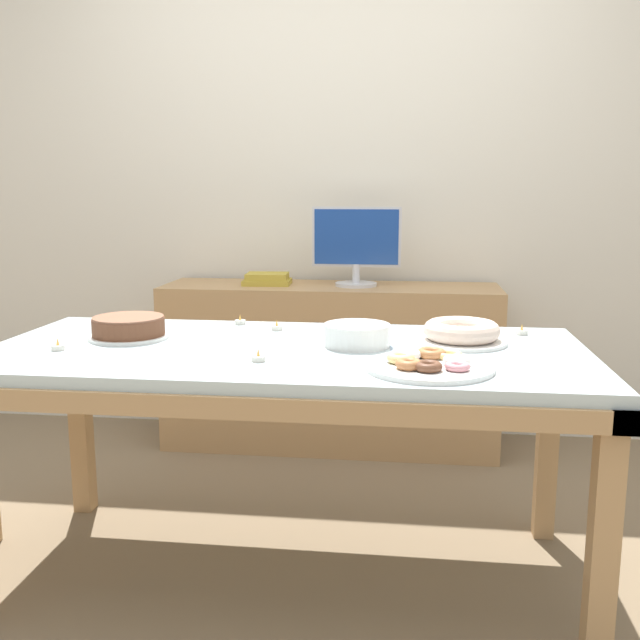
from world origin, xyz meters
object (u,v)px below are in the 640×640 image
at_px(computer_monitor, 356,247).
at_px(book_stack, 267,279).
at_px(cake_chocolate_round, 129,328).
at_px(cake_golden_bundt, 461,333).
at_px(tealight_left_edge, 240,322).
at_px(tealight_right_edge, 277,327).
at_px(tealight_near_cakes, 522,332).
at_px(tealight_centre, 58,347).
at_px(pastry_platter, 429,364).
at_px(tealight_near_front, 258,358).
at_px(plate_stack, 357,335).

bearing_deg(computer_monitor, book_stack, 179.82).
height_order(cake_chocolate_round, cake_golden_bundt, same).
relative_size(computer_monitor, tealight_left_edge, 10.60).
relative_size(computer_monitor, tealight_right_edge, 10.60).
distance_m(tealight_right_edge, tealight_near_cakes, 0.84).
height_order(tealight_centre, tealight_left_edge, same).
xyz_separation_m(cake_chocolate_round, cake_golden_bundt, (1.09, 0.06, -0.00)).
height_order(tealight_centre, tealight_right_edge, same).
height_order(pastry_platter, tealight_left_edge, pastry_platter).
bearing_deg(tealight_near_cakes, book_stack, 138.18).
bearing_deg(cake_chocolate_round, tealight_left_edge, 43.98).
bearing_deg(tealight_near_cakes, tealight_near_front, -148.70).
relative_size(pastry_platter, tealight_near_cakes, 8.88).
bearing_deg(tealight_near_cakes, tealight_centre, -163.67).
relative_size(tealight_centre, tealight_near_front, 1.00).
relative_size(book_stack, tealight_near_front, 5.94).
bearing_deg(plate_stack, tealight_centre, -168.88).
xyz_separation_m(tealight_near_cakes, tealight_left_edge, (-1.00, 0.07, 0.00)).
relative_size(book_stack, cake_chocolate_round, 0.91).
xyz_separation_m(pastry_platter, plate_stack, (-0.22, 0.27, 0.02)).
xyz_separation_m(tealight_centre, tealight_right_edge, (0.61, 0.40, 0.00)).
xyz_separation_m(tealight_centre, tealight_near_front, (0.64, -0.07, 0.00)).
relative_size(cake_golden_bundt, tealight_near_front, 7.28).
xyz_separation_m(cake_chocolate_round, tealight_near_cakes, (1.30, 0.23, -0.03)).
bearing_deg(cake_golden_bundt, tealight_right_edge, 167.23).
distance_m(book_stack, plate_stack, 1.32).
bearing_deg(tealight_right_edge, cake_chocolate_round, -156.21).
bearing_deg(tealight_near_front, cake_golden_bundt, 28.57).
xyz_separation_m(computer_monitor, book_stack, (-0.44, 0.00, -0.16)).
bearing_deg(cake_golden_bundt, book_stack, 127.29).
relative_size(cake_chocolate_round, plate_stack, 1.24).
bearing_deg(tealight_near_cakes, cake_golden_bundt, -141.88).
distance_m(pastry_platter, tealight_near_cakes, 0.61).
xyz_separation_m(computer_monitor, tealight_centre, (-0.81, -1.38, -0.21)).
height_order(computer_monitor, book_stack, computer_monitor).
bearing_deg(book_stack, tealight_near_front, -79.67).
xyz_separation_m(cake_chocolate_round, tealight_right_edge, (0.46, 0.20, -0.03)).
relative_size(cake_chocolate_round, tealight_centre, 6.51).
height_order(tealight_near_front, tealight_near_cakes, same).
distance_m(cake_golden_bundt, tealight_centre, 1.26).
height_order(cake_chocolate_round, tealight_centre, cake_chocolate_round).
distance_m(cake_chocolate_round, tealight_left_edge, 0.43).
height_order(computer_monitor, tealight_centre, computer_monitor).
xyz_separation_m(cake_chocolate_round, tealight_left_edge, (0.31, 0.30, -0.03)).
bearing_deg(tealight_centre, plate_stack, 11.12).
relative_size(tealight_right_edge, tealight_left_edge, 1.00).
bearing_deg(plate_stack, computer_monitor, 94.45).
xyz_separation_m(computer_monitor, pastry_platter, (0.31, -1.48, -0.21)).
bearing_deg(computer_monitor, tealight_left_edge, -111.86).
height_order(pastry_platter, tealight_centre, pastry_platter).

